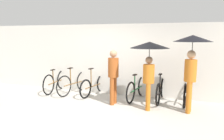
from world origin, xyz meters
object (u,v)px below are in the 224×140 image
parked_bicycle_3 (114,87)px  parked_bicycle_6 (186,91)px  parked_bicycle_1 (74,83)px  pedestrian_leading (113,73)px  parked_bicycle_2 (94,85)px  parked_bicycle_4 (137,89)px  parked_bicycle_5 (161,90)px  pedestrian_trailing (192,52)px  pedestrian_center (149,55)px  parked_bicycle_0 (56,81)px

parked_bicycle_3 → parked_bicycle_6: 2.33m
parked_bicycle_1 → pedestrian_leading: size_ratio=1.07×
parked_bicycle_1 → pedestrian_leading: 2.01m
parked_bicycle_1 → parked_bicycle_2: 0.78m
parked_bicycle_4 → parked_bicycle_6: bearing=-78.0°
parked_bicycle_5 → pedestrian_trailing: (0.87, -0.71, 1.30)m
parked_bicycle_6 → parked_bicycle_5: bearing=98.4°
parked_bicycle_4 → pedestrian_center: 1.54m
parked_bicycle_3 → pedestrian_trailing: bearing=-116.6°
pedestrian_center → pedestrian_leading: bearing=168.6°
parked_bicycle_2 → pedestrian_trailing: size_ratio=0.80×
pedestrian_trailing → parked_bicycle_6: bearing=103.3°
parked_bicycle_0 → pedestrian_center: (3.62, -0.81, 1.18)m
pedestrian_leading → pedestrian_center: (1.08, -0.06, 0.59)m
parked_bicycle_1 → parked_bicycle_3: (1.55, 0.01, -0.03)m
parked_bicycle_3 → pedestrian_leading: pedestrian_leading is taller
parked_bicycle_2 → parked_bicycle_6: size_ratio=0.93×
parked_bicycle_6 → parked_bicycle_0: bearing=94.2°
parked_bicycle_2 → parked_bicycle_3: (0.77, -0.03, 0.01)m
parked_bicycle_4 → pedestrian_trailing: bearing=-104.3°
parked_bicycle_1 → parked_bicycle_6: 3.88m
parked_bicycle_0 → parked_bicycle_2: parked_bicycle_0 is taller
parked_bicycle_1 → parked_bicycle_6: size_ratio=0.99×
parked_bicycle_0 → parked_bicycle_6: parked_bicycle_0 is taller
parked_bicycle_3 → pedestrian_trailing: size_ratio=0.82×
pedestrian_leading → pedestrian_trailing: (2.20, 0.07, 0.69)m
pedestrian_center → parked_bicycle_2: bearing=149.0°
parked_bicycle_1 → parked_bicycle_5: bearing=-78.5°
parked_bicycle_3 → parked_bicycle_2: bearing=76.9°
parked_bicycle_5 → parked_bicycle_2: bearing=91.1°
parked_bicycle_0 → parked_bicycle_1: 0.78m
parked_bicycle_2 → parked_bicycle_6: 3.10m
parked_bicycle_6 → pedestrian_leading: (-2.11, -0.85, 0.60)m
parked_bicycle_4 → pedestrian_center: pedestrian_center is taller
parked_bicycle_5 → pedestrian_trailing: bearing=-127.8°
parked_bicycle_1 → pedestrian_center: 3.18m
parked_bicycle_1 → pedestrian_trailing: 4.22m
parked_bicycle_3 → parked_bicycle_5: size_ratio=1.00×
parked_bicycle_0 → parked_bicycle_3: size_ratio=1.00×
parked_bicycle_0 → parked_bicycle_6: bearing=-92.0°
parked_bicycle_2 → pedestrian_leading: size_ratio=1.01×
parked_bicycle_0 → pedestrian_center: bearing=-105.9°
parked_bicycle_4 → parked_bicycle_6: size_ratio=0.95×
parked_bicycle_5 → parked_bicycle_4: bearing=93.9°
parked_bicycle_5 → parked_bicycle_3: bearing=92.1°
parked_bicycle_3 → parked_bicycle_1: bearing=79.9°
parked_bicycle_2 → parked_bicycle_6: (3.10, 0.05, 0.03)m
parked_bicycle_1 → parked_bicycle_2: bearing=-75.5°
parked_bicycle_2 → parked_bicycle_5: bearing=-80.8°
parked_bicycle_1 → pedestrian_center: bearing=-94.9°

